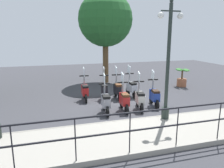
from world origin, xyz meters
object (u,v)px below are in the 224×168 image
(tree_distant, at_px, (105,20))
(scooter_far_1, at_px, (118,89))
(potted_palm, at_px, (182,79))
(scooter_far_3, at_px, (85,90))
(scooter_near_2, at_px, (124,100))
(scooter_near_3, at_px, (106,101))
(scooter_near_0, at_px, (154,96))
(lamp_post_near, at_px, (168,69))
(scooter_near_1, at_px, (140,98))
(scooter_far_2, at_px, (104,90))
(scooter_far_0, at_px, (131,87))

(tree_distant, distance_m, scooter_far_1, 5.15)
(potted_palm, distance_m, scooter_far_3, 6.17)
(scooter_near_2, distance_m, scooter_near_3, 0.78)
(potted_palm, xyz_separation_m, scooter_near_0, (-2.96, 3.33, 0.04))
(potted_palm, bearing_deg, scooter_far_1, 107.44)
(lamp_post_near, xyz_separation_m, scooter_near_1, (1.50, 0.32, -1.42))
(scooter_near_1, xyz_separation_m, scooter_far_2, (1.78, 1.04, 0.00))
(lamp_post_near, height_order, scooter_far_0, lamp_post_near)
(scooter_near_3, bearing_deg, scooter_far_2, -7.52)
(scooter_far_0, height_order, scooter_far_2, same)
(potted_palm, relative_size, scooter_far_1, 0.69)
(scooter_near_0, bearing_deg, scooter_near_3, 104.73)
(lamp_post_near, height_order, tree_distant, tree_distant)
(scooter_near_3, xyz_separation_m, scooter_far_2, (1.79, -0.41, 0.00))
(scooter_far_1, bearing_deg, scooter_far_0, -75.79)
(tree_distant, xyz_separation_m, scooter_far_1, (-3.80, 0.41, -3.46))
(scooter_near_2, xyz_separation_m, scooter_far_0, (1.86, -1.04, 0.00))
(scooter_far_2, bearing_deg, scooter_far_1, -82.76)
(lamp_post_near, bearing_deg, tree_distant, 2.56)
(lamp_post_near, height_order, potted_palm, lamp_post_near)
(scooter_near_3, distance_m, scooter_far_3, 1.98)
(scooter_near_1, bearing_deg, lamp_post_near, -155.94)
(scooter_near_3, bearing_deg, scooter_far_1, -25.66)
(scooter_far_0, distance_m, scooter_far_2, 1.41)
(potted_palm, height_order, scooter_far_1, scooter_far_1)
(lamp_post_near, bearing_deg, scooter_far_0, -0.66)
(lamp_post_near, relative_size, tree_distant, 0.71)
(scooter_near_1, distance_m, scooter_near_3, 1.45)
(lamp_post_near, height_order, scooter_near_3, lamp_post_near)
(potted_palm, relative_size, scooter_far_0, 0.69)
(lamp_post_near, xyz_separation_m, potted_palm, (4.65, -3.77, -1.46))
(scooter_far_0, bearing_deg, lamp_post_near, 176.63)
(scooter_far_0, bearing_deg, scooter_near_2, 148.17)
(scooter_near_1, relative_size, scooter_far_0, 1.00)
(lamp_post_near, xyz_separation_m, scooter_far_0, (3.37, -0.04, -1.42))
(tree_distant, bearing_deg, scooter_near_3, 165.26)
(lamp_post_near, height_order, scooter_near_1, lamp_post_near)
(scooter_near_0, height_order, scooter_near_1, same)
(scooter_far_3, bearing_deg, scooter_far_1, -92.41)
(scooter_near_0, bearing_deg, lamp_post_near, 175.18)
(scooter_far_1, relative_size, scooter_far_2, 1.00)
(lamp_post_near, distance_m, tree_distant, 7.33)
(potted_palm, height_order, scooter_near_3, scooter_near_3)
(scooter_far_1, xyz_separation_m, scooter_far_2, (0.04, 0.64, 0.00))
(tree_distant, distance_m, scooter_near_2, 6.55)
(scooter_near_2, xyz_separation_m, scooter_far_2, (1.77, 0.37, 0.00))
(scooter_far_2, xyz_separation_m, scooter_far_3, (0.13, 0.91, 0.00))
(scooter_far_2, bearing_deg, scooter_far_3, 93.31)
(potted_palm, distance_m, scooter_far_1, 4.71)
(scooter_near_0, distance_m, scooter_far_1, 1.94)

